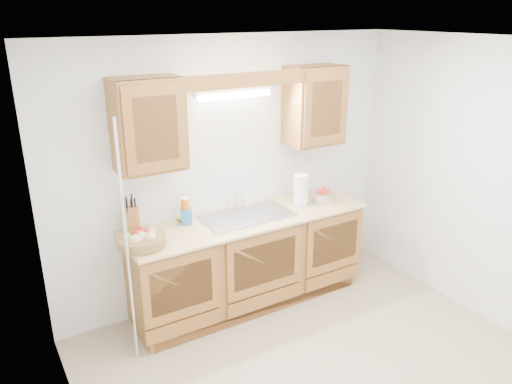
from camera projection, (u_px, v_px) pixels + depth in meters
room at (332, 227)px, 3.50m from camera, size 3.52×3.50×2.50m
base_cabinets at (247, 261)px, 4.75m from camera, size 2.20×0.60×0.86m
countertop at (248, 219)px, 4.58m from camera, size 2.30×0.63×0.04m
upper_cabinet_left at (148, 125)px, 3.98m from camera, size 0.55×0.33×0.75m
upper_cabinet_right at (314, 106)px, 4.78m from camera, size 0.55×0.33×0.75m
valance at (247, 80)px, 4.16m from camera, size 2.20×0.05×0.12m
fluorescent_fixture at (234, 93)px, 4.39m from camera, size 0.76×0.08×0.08m
sink at (247, 223)px, 4.62m from camera, size 0.84×0.46×0.36m
wire_shelf_pole at (127, 248)px, 3.76m from camera, size 0.03×0.03×2.00m
outlet_plate at (312, 167)px, 5.20m from camera, size 0.08×0.01×0.12m
fruit_basket at (141, 239)px, 4.01m from camera, size 0.49×0.49×0.12m
knife_block at (132, 221)px, 4.16m from camera, size 0.18×0.23×0.36m
orange_canister at (186, 210)px, 4.41m from camera, size 0.08×0.08×0.24m
soap_bottle at (186, 212)px, 4.41m from camera, size 0.12×0.12×0.21m
sponge at (182, 219)px, 4.52m from camera, size 0.11×0.09×0.02m
paper_towel at (301, 190)px, 4.82m from camera, size 0.18×0.18×0.36m
apple_bowl at (322, 195)px, 4.95m from camera, size 0.31×0.31×0.13m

